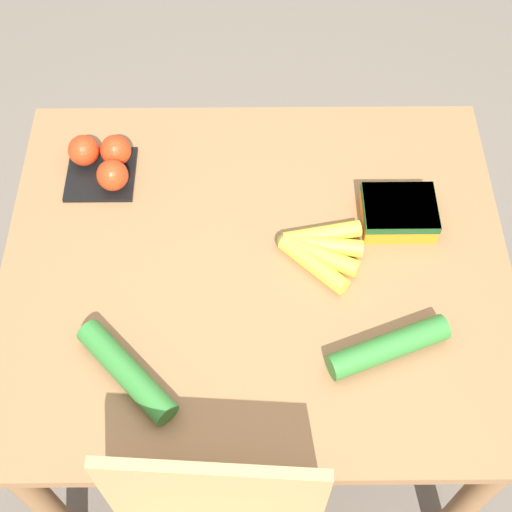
{
  "coord_description": "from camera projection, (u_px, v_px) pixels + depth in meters",
  "views": [
    {
      "loc": [
        0.01,
        0.82,
        2.03
      ],
      "look_at": [
        0.0,
        0.0,
        0.76
      ],
      "focal_mm": 50.0,
      "sensor_mm": 36.0,
      "label": 1
    }
  ],
  "objects": [
    {
      "name": "cucumber_far",
      "position": [
        388.0,
        347.0,
        1.4
      ],
      "size": [
        0.25,
        0.14,
        0.05
      ],
      "color": "#2D702D",
      "rests_on": "dining_table"
    },
    {
      "name": "ground_plane",
      "position": [
        256.0,
        394.0,
        2.15
      ],
      "size": [
        12.0,
        12.0,
        0.0
      ],
      "primitive_type": "plane",
      "color": "#665B51"
    },
    {
      "name": "banana_bunch",
      "position": [
        318.0,
        249.0,
        1.53
      ],
      "size": [
        0.19,
        0.18,
        0.04
      ],
      "color": "brown",
      "rests_on": "dining_table"
    },
    {
      "name": "tomato_pack",
      "position": [
        103.0,
        161.0,
        1.64
      ],
      "size": [
        0.16,
        0.16,
        0.08
      ],
      "color": "black",
      "rests_on": "dining_table"
    },
    {
      "name": "carrot_bag",
      "position": [
        399.0,
        211.0,
        1.57
      ],
      "size": [
        0.16,
        0.13,
        0.06
      ],
      "color": "orange",
      "rests_on": "dining_table"
    },
    {
      "name": "dining_table",
      "position": [
        256.0,
        288.0,
        1.63
      ],
      "size": [
        1.1,
        0.93,
        0.73
      ],
      "color": "olive",
      "rests_on": "ground_plane"
    },
    {
      "name": "cucumber_near",
      "position": [
        126.0,
        371.0,
        1.37
      ],
      "size": [
        0.21,
        0.22,
        0.05
      ],
      "color": "#2D702D",
      "rests_on": "dining_table"
    }
  ]
}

